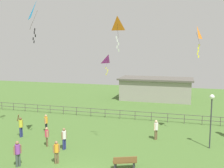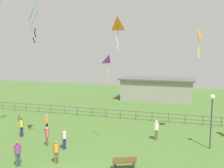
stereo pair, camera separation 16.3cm
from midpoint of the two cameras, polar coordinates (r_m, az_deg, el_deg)
lamppost at (r=20.68m, az=21.55°, el=-5.26°), size 0.36×0.36×4.19m
park_bench at (r=16.89m, az=3.08°, el=-16.97°), size 1.54×0.96×0.85m
person_0 at (r=17.83m, az=-12.05°, el=-14.27°), size 0.39×0.32×1.55m
person_1 at (r=18.05m, az=-20.03°, el=-13.96°), size 0.33×0.45×1.72m
person_2 at (r=20.02m, az=-10.37°, el=-11.54°), size 0.31×0.49×1.67m
person_3 at (r=22.01m, az=10.05°, el=-9.75°), size 0.32×0.44×1.68m
person_4 at (r=20.95m, az=-14.05°, el=-11.00°), size 0.34×0.37×1.53m
person_5 at (r=23.69m, az=-19.35°, el=-8.66°), size 0.38×0.53×2.04m
person_6 at (r=24.50m, az=-14.16°, el=-8.15°), size 0.30×0.48×1.61m
kite_0 at (r=24.37m, az=-23.25°, el=16.72°), size 1.23×1.19×2.74m
kite_1 at (r=27.42m, az=-0.45°, el=5.38°), size 0.87×1.18×2.20m
kite_2 at (r=22.11m, az=18.64°, el=10.50°), size 0.63×0.79×2.55m
kite_3 at (r=20.22m, az=-16.03°, el=15.28°), size 1.22×1.26×3.09m
kite_4 at (r=17.90m, az=1.42°, el=12.98°), size 0.72×0.54×2.40m
waterfront_railing at (r=28.04m, az=3.37°, el=-6.56°), size 36.01×0.06×0.95m
pavilion_building at (r=39.15m, az=10.10°, el=-1.05°), size 10.82×5.37×3.31m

